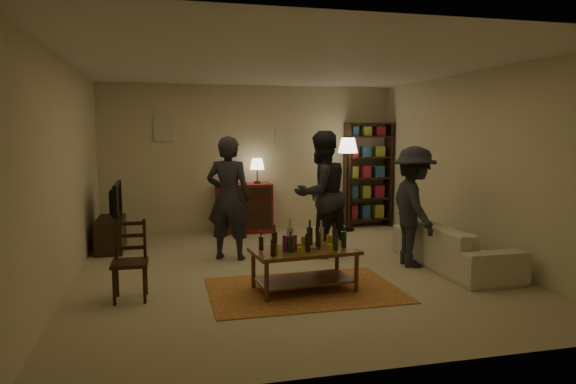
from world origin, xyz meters
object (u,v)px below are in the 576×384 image
object	(u,v)px
dining_chair	(130,258)
person_by_sofa	(414,207)
person_left	(229,198)
floor_lamp	(348,152)
person_right	(321,194)
dresser	(244,207)
tv_stand	(111,226)
coffee_table	(304,254)
bookshelf	(368,174)
sofa	(454,245)

from	to	relation	value
dining_chair	person_by_sofa	xyz separation A→B (m)	(3.71, 0.55, 0.36)
person_left	floor_lamp	bearing A→B (deg)	-121.91
person_right	dresser	bearing A→B (deg)	-89.22
tv_stand	person_left	distance (m)	2.06
coffee_table	person_left	world-z (taller)	person_left
dresser	bookshelf	size ratio (longest dim) A/B	0.67
coffee_table	sofa	xyz separation A→B (m)	(2.26, 0.52, -0.13)
bookshelf	floor_lamp	distance (m)	0.78
tv_stand	sofa	distance (m)	5.14
bookshelf	floor_lamp	world-z (taller)	bookshelf
dining_chair	person_right	distance (m)	3.03
person_left	person_by_sofa	bearing A→B (deg)	-178.01
bookshelf	person_left	distance (m)	3.57
coffee_table	person_left	size ratio (longest dim) A/B	0.70
sofa	coffee_table	bearing A→B (deg)	102.87
dining_chair	person_left	world-z (taller)	person_left
person_left	person_right	distance (m)	1.36
tv_stand	dresser	world-z (taller)	dresser
sofa	person_left	bearing A→B (deg)	67.74
dresser	person_by_sofa	size ratio (longest dim) A/B	0.82
tv_stand	person_by_sofa	distance (m)	4.62
coffee_table	floor_lamp	bearing A→B (deg)	62.23
dresser	person_right	distance (m)	2.26
tv_stand	sofa	world-z (taller)	tv_stand
person_right	person_by_sofa	bearing A→B (deg)	120.37
dining_chair	person_left	distance (m)	2.05
coffee_table	person_left	bearing A→B (deg)	110.98
tv_stand	coffee_table	bearing A→B (deg)	-48.73
floor_lamp	tv_stand	bearing A→B (deg)	-171.31
person_by_sofa	tv_stand	bearing A→B (deg)	71.04
tv_stand	floor_lamp	size ratio (longest dim) A/B	0.61
person_left	tv_stand	bearing A→B (deg)	-6.25
coffee_table	sofa	bearing A→B (deg)	12.87
coffee_table	person_right	size ratio (longest dim) A/B	0.68
person_right	person_by_sofa	world-z (taller)	person_right
tv_stand	person_right	world-z (taller)	person_right
dresser	person_by_sofa	xyz separation A→B (m)	(1.89, -2.89, 0.35)
dresser	bookshelf	xyz separation A→B (m)	(2.44, 0.07, 0.56)
coffee_table	person_by_sofa	xyz separation A→B (m)	(1.76, 0.74, 0.40)
sofa	person_right	world-z (taller)	person_right
floor_lamp	person_right	xyz separation A→B (m)	(-1.07, -1.77, -0.54)
person_by_sofa	sofa	bearing A→B (deg)	-107.04
person_right	bookshelf	bearing A→B (deg)	-148.44
sofa	person_right	distance (m)	1.99
coffee_table	dining_chair	bearing A→B (deg)	174.63
floor_lamp	person_right	bearing A→B (deg)	-121.06
bookshelf	dresser	bearing A→B (deg)	-178.43
dining_chair	bookshelf	world-z (taller)	bookshelf
coffee_table	sofa	size ratio (longest dim) A/B	0.61
dresser	tv_stand	bearing A→B (deg)	-157.93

